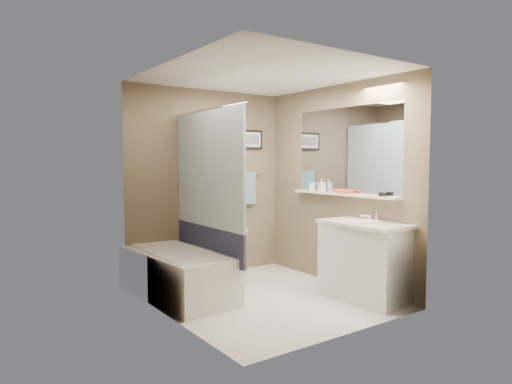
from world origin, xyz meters
TOP-DOWN VIEW (x-y plane):
  - ground at (0.00, 0.00)m, footprint 2.50×2.50m
  - ceiling at (0.00, 0.00)m, footprint 2.20×2.50m
  - wall_back at (0.00, 1.23)m, footprint 2.20×0.04m
  - wall_front at (0.00, -1.23)m, footprint 2.20×0.04m
  - wall_left at (-1.08, 0.00)m, footprint 0.04×2.50m
  - wall_right at (1.08, 0.00)m, footprint 0.04×2.50m
  - tile_surround at (-1.09, 0.50)m, footprint 0.02×1.55m
  - curtain_rod at (-0.40, 0.50)m, footprint 0.02×1.55m
  - curtain_upper at (-0.40, 0.50)m, footprint 0.03×1.45m
  - curtain_lower at (-0.40, 0.50)m, footprint 0.03×1.45m
  - mirror at (1.09, -0.15)m, footprint 0.02×1.60m
  - shelf at (1.04, -0.15)m, footprint 0.12×1.60m
  - towel_bar at (0.55, 1.22)m, footprint 0.60×0.02m
  - towel at (0.55, 1.20)m, footprint 0.34×0.05m
  - art_frame at (0.55, 1.23)m, footprint 0.62×0.02m
  - art_mat at (0.55, 1.22)m, footprint 0.56×0.00m
  - art_image at (0.55, 1.22)m, footprint 0.50×0.00m
  - door at (0.55, -1.24)m, footprint 0.80×0.02m
  - door_handle at (0.22, -1.19)m, footprint 0.10×0.02m
  - bathtub at (-0.75, 0.58)m, footprint 0.80×1.55m
  - tub_rim at (-0.75, 0.58)m, footprint 0.56×1.36m
  - toilet at (0.00, 0.90)m, footprint 0.44×0.71m
  - vanity at (0.85, -0.66)m, footprint 0.56×0.93m
  - countertop at (0.84, -0.66)m, footprint 0.54×0.96m
  - sink_basin at (0.83, -0.66)m, footprint 0.34×0.34m
  - faucet_spout at (1.03, -0.66)m, footprint 0.02×0.02m
  - faucet_knob at (1.03, -0.56)m, footprint 0.05×0.05m
  - candle_bowl_near at (1.04, -0.74)m, footprint 0.09×0.09m
  - hair_brush_front at (1.04, -0.22)m, footprint 0.06×0.22m
  - hair_brush_back at (1.04, -0.14)m, footprint 0.06×0.22m
  - pink_comb at (1.04, 0.06)m, footprint 0.03×0.16m
  - glass_jar at (1.04, 0.38)m, footprint 0.08×0.08m
  - soap_bottle at (1.04, 0.20)m, footprint 0.07×0.07m

SIDE VIEW (x-z plane):
  - ground at x=0.00m, z-range 0.00..0.00m
  - bathtub at x=-0.75m, z-range 0.00..0.50m
  - toilet at x=0.00m, z-range 0.00..0.70m
  - vanity at x=0.85m, z-range 0.00..0.80m
  - tub_rim at x=-0.75m, z-range 0.49..0.51m
  - curtain_lower at x=-0.40m, z-range 0.40..0.76m
  - countertop at x=0.84m, z-range 0.80..0.84m
  - sink_basin at x=0.83m, z-range 0.84..0.86m
  - faucet_knob at x=1.03m, z-range 0.84..0.90m
  - faucet_spout at x=1.03m, z-range 0.84..0.94m
  - tile_surround at x=-1.09m, z-range 0.00..2.00m
  - door at x=0.55m, z-range 0.00..2.00m
  - door_handle at x=0.22m, z-range 0.99..1.01m
  - shelf at x=1.04m, z-range 1.09..1.11m
  - pink_comb at x=1.04m, z-range 1.11..1.12m
  - towel at x=0.55m, z-range 0.90..1.34m
  - candle_bowl_near at x=1.04m, z-range 1.11..1.16m
  - hair_brush_front at x=1.04m, z-range 1.12..1.16m
  - hair_brush_back at x=1.04m, z-range 1.12..1.16m
  - glass_jar at x=1.04m, z-range 1.11..1.22m
  - soap_bottle at x=1.04m, z-range 1.11..1.27m
  - wall_back at x=0.00m, z-range 0.00..2.40m
  - wall_front at x=0.00m, z-range 0.00..2.40m
  - wall_left at x=-1.08m, z-range 0.00..2.40m
  - wall_right at x=1.08m, z-range 0.00..2.40m
  - towel_bar at x=0.55m, z-range 1.29..1.31m
  - curtain_upper at x=-0.40m, z-range 0.76..2.04m
  - mirror at x=1.09m, z-range 1.12..2.12m
  - art_frame at x=0.55m, z-range 1.65..1.91m
  - art_mat at x=0.55m, z-range 1.68..1.88m
  - art_image at x=0.55m, z-range 1.72..1.84m
  - curtain_rod at x=-0.40m, z-range 2.04..2.06m
  - ceiling at x=0.00m, z-range 2.36..2.40m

